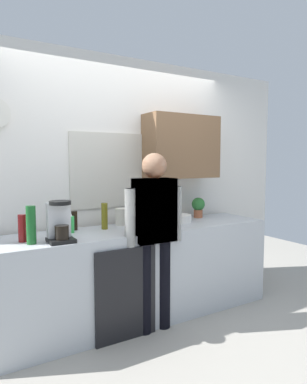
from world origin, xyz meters
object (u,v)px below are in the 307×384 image
(cup_yellow_cup, at_px, (139,227))
(potted_plant, at_px, (198,206))
(bottle_green_wine, at_px, (31,225))
(bottle_red_vinegar, at_px, (22,228))
(bottle_dark_sauce, at_px, (74,220))
(storage_canister, at_px, (122,217))
(mixing_bowl, at_px, (181,218))
(person_at_sink, at_px, (154,227))
(person_guest, at_px, (154,227))
(dish_soap, at_px, (71,224))
(bottle_olive_oil, at_px, (105,216))
(cup_terracotta_mug, at_px, (131,229))
(coffee_maker, at_px, (60,223))

(cup_yellow_cup, bearing_deg, potted_plant, 20.14)
(bottle_green_wine, height_order, potted_plant, bottle_green_wine)
(bottle_red_vinegar, distance_m, potted_plant, 1.95)
(bottle_dark_sauce, xyz_separation_m, potted_plant, (1.44, -0.03, 0.04))
(potted_plant, height_order, storage_canister, potted_plant)
(bottle_green_wine, distance_m, mixing_bowl, 1.57)
(potted_plant, height_order, person_at_sink, person_at_sink)
(person_guest, bearing_deg, person_at_sink, 180.00)
(mixing_bowl, height_order, potted_plant, potted_plant)
(bottle_dark_sauce, bearing_deg, storage_canister, 0.48)
(person_at_sink, bearing_deg, bottle_green_wine, 174.46)
(bottle_green_wine, distance_m, dish_soap, 0.47)
(person_at_sink, bearing_deg, storage_canister, 100.37)
(bottle_olive_oil, relative_size, person_guest, 0.16)
(bottle_green_wine, height_order, bottle_dark_sauce, bottle_green_wine)
(cup_terracotta_mug, height_order, dish_soap, dish_soap)
(bottle_dark_sauce, height_order, person_at_sink, person_at_sink)
(person_at_sink, bearing_deg, potted_plant, 33.03)
(cup_terracotta_mug, bearing_deg, coffee_maker, 177.19)
(coffee_maker, bearing_deg, storage_canister, 28.12)
(bottle_olive_oil, bearing_deg, person_guest, -54.38)
(bottle_olive_oil, height_order, storage_canister, bottle_olive_oil)
(bottle_dark_sauce, height_order, mixing_bowl, bottle_dark_sauce)
(bottle_green_wine, height_order, cup_terracotta_mug, bottle_green_wine)
(storage_canister, xyz_separation_m, person_at_sink, (0.06, -0.53, -0.02))
(bottle_dark_sauce, bearing_deg, bottle_green_wine, -141.65)
(bottle_dark_sauce, relative_size, potted_plant, 0.78)
(coffee_maker, distance_m, potted_plant, 1.72)
(coffee_maker, xyz_separation_m, storage_canister, (0.74, 0.39, -0.06))
(cup_terracotta_mug, height_order, storage_canister, storage_canister)
(coffee_maker, height_order, bottle_red_vinegar, coffee_maker)
(cup_terracotta_mug, distance_m, storage_canister, 0.44)
(coffee_maker, xyz_separation_m, person_at_sink, (0.80, -0.13, -0.09))
(bottle_red_vinegar, height_order, bottle_dark_sauce, bottle_red_vinegar)
(bottle_green_wine, height_order, mixing_bowl, bottle_green_wine)
(bottle_dark_sauce, bearing_deg, potted_plant, -1.02)
(bottle_dark_sauce, distance_m, person_guest, 0.77)
(cup_terracotta_mug, relative_size, potted_plant, 0.40)
(cup_terracotta_mug, relative_size, storage_canister, 0.54)
(cup_terracotta_mug, height_order, person_at_sink, person_at_sink)
(bottle_dark_sauce, height_order, person_guest, person_guest)
(bottle_olive_oil, height_order, dish_soap, bottle_olive_oil)
(coffee_maker, relative_size, person_at_sink, 0.21)
(bottle_green_wine, relative_size, storage_canister, 1.76)
(bottle_green_wine, bearing_deg, cup_terracotta_mug, -4.19)
(mixing_bowl, relative_size, person_at_sink, 0.14)
(bottle_dark_sauce, relative_size, dish_soap, 1.00)
(bottle_green_wine, height_order, dish_soap, bottle_green_wine)
(bottle_dark_sauce, xyz_separation_m, storage_canister, (0.50, 0.00, -0.01))
(mixing_bowl, bearing_deg, bottle_dark_sauce, 171.24)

